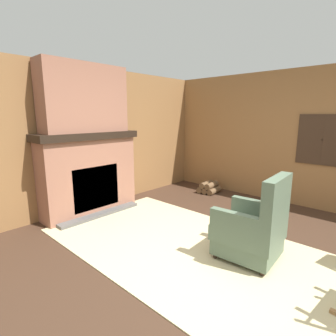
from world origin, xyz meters
The scene contains 10 objects.
ground_plane centered at (0.00, 0.00, 0.00)m, with size 14.00×14.00×0.00m, color #3D281C.
wood_panel_wall_left centered at (-2.80, 0.00, 1.22)m, with size 0.06×6.14×2.44m.
wood_panel_wall_back centered at (0.01, 2.80, 1.22)m, with size 6.14×0.09×2.44m.
fireplace_hearth centered at (-2.54, 0.00, 0.68)m, with size 0.64×1.68×1.36m.
chimney_breast centered at (-2.56, 0.00, 1.89)m, with size 0.38×1.39×1.06m.
area_rug centered at (-0.38, 0.14, 0.01)m, with size 4.11×2.08×0.01m.
armchair centered at (0.14, 0.44, 0.36)m, with size 0.72×0.67×1.01m.
firewood_stack centered at (-1.72, 2.33, 0.11)m, with size 0.42×0.45×0.23m.
oil_lamp_vase centered at (-2.60, -0.33, 1.46)m, with size 0.11×0.11×0.28m.
storage_case centered at (-2.60, 0.44, 1.43)m, with size 0.15×0.27×0.13m.
Camera 1 is at (1.30, -2.24, 1.63)m, focal length 28.00 mm.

